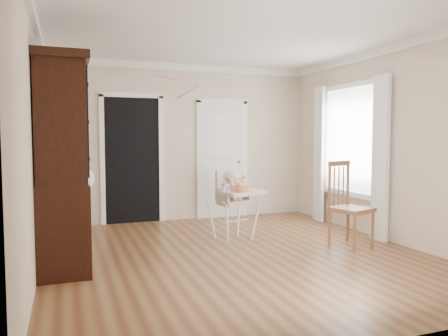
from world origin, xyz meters
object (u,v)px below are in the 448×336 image
object	(u,v)px
sippy_cup	(224,188)
china_cabinet	(63,164)
cake	(244,189)
high_chair	(233,196)
dining_chair	(349,207)

from	to	relation	value
sippy_cup	china_cabinet	size ratio (longest dim) A/B	0.07
cake	sippy_cup	world-z (taller)	sippy_cup
high_chair	cake	bearing A→B (deg)	-88.31
cake	sippy_cup	bearing A→B (deg)	160.17
sippy_cup	dining_chair	size ratio (longest dim) A/B	0.14
sippy_cup	china_cabinet	distance (m)	2.11
high_chair	dining_chair	distance (m)	1.57
high_chair	dining_chair	size ratio (longest dim) A/B	0.89
sippy_cup	china_cabinet	bearing A→B (deg)	-169.46
cake	dining_chair	xyz separation A→B (m)	(1.25, -0.61, -0.22)
china_cabinet	dining_chair	size ratio (longest dim) A/B	2.04
high_chair	china_cabinet	size ratio (longest dim) A/B	0.43
china_cabinet	dining_chair	xyz separation A→B (m)	(3.54, -0.33, -0.62)
sippy_cup	china_cabinet	xyz separation A→B (m)	(-2.04, -0.38, 0.39)
china_cabinet	high_chair	bearing A→B (deg)	13.36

